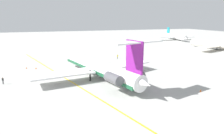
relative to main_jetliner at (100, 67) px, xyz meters
The scene contains 11 objects.
ground 7.61m from the main_jetliner, 121.44° to the right, with size 391.05×391.05×0.00m, color #ADADA8.
main_jetliner is the anchor object (origin of this frame).
airliner_far_left 106.81m from the main_jetliner, 133.68° to the left, with size 28.65×28.41×8.56m.
airliner_mid_left 74.88m from the main_jetliner, 113.17° to the left, with size 29.00×29.03×8.81m.
ground_crew_near_nose 25.25m from the main_jetliner, 138.85° to the left, with size 0.27×0.43×1.70m.
ground_crew_near_tail 27.56m from the main_jetliner, 149.84° to the left, with size 0.27×0.43×1.71m.
ground_crew_portside 23.84m from the main_jetliner, 98.06° to the right, with size 0.28×0.44×1.74m.
safety_cone_nose 26.63m from the main_jetliner, 133.42° to the right, with size 0.40×0.40×0.55m, color #EA590F.
safety_cone_wingtip 24.71m from the main_jetliner, 47.98° to the left, with size 0.40×0.40×0.55m, color #EA590F.
safety_cone_tail 23.67m from the main_jetliner, 136.02° to the right, with size 0.40×0.40×0.55m, color #EA590F.
taxiway_centreline 8.60m from the main_jetliner, 97.64° to the right, with size 93.91×0.36×0.01m, color gold.
Camera 1 is at (53.18, -7.70, 15.75)m, focal length 32.42 mm.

